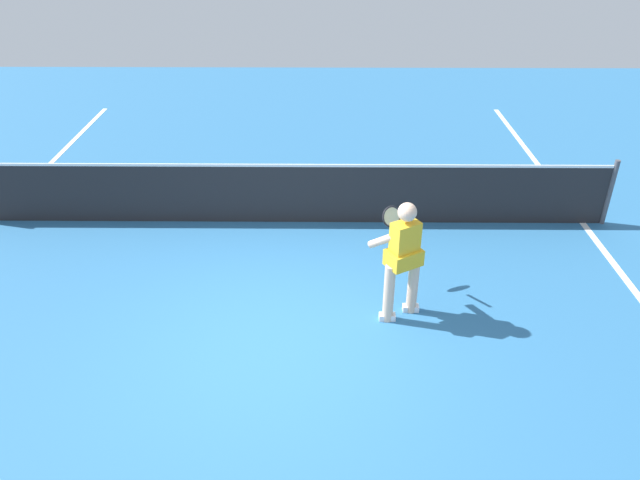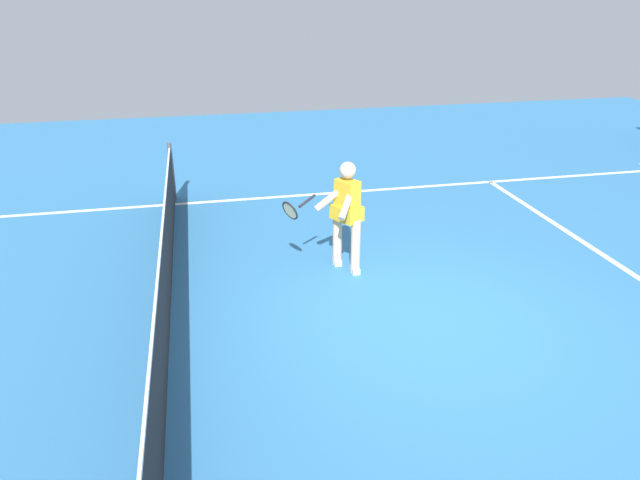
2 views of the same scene
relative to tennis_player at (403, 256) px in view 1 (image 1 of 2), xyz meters
The scene contains 3 objects.
ground_plane 1.85m from the tennis_player, 157.44° to the right, with size 25.10×25.10×0.00m, color teal.
court_net 2.85m from the tennis_player, 122.50° to the left, with size 10.05×0.08×1.06m.
tennis_player is the anchor object (origin of this frame).
Camera 1 is at (0.60, -5.42, 4.58)m, focal length 33.95 mm.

